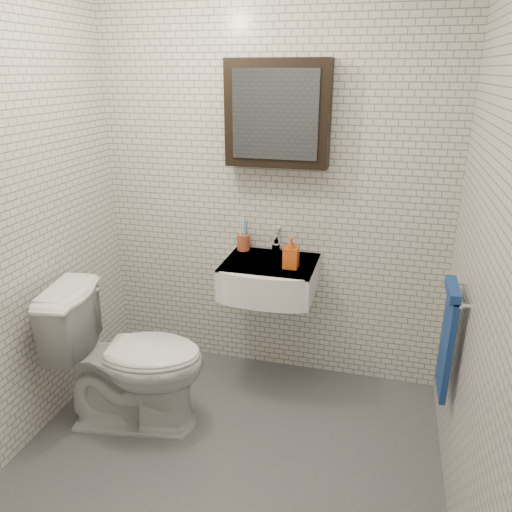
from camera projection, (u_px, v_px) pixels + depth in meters
The scene contains 9 objects.
ground at pixel (225, 462), 2.61m from camera, with size 2.20×2.00×0.01m, color #4C4F53.
room_shell at pixel (217, 189), 2.10m from camera, with size 2.22×2.02×2.51m.
washbasin at pixel (268, 279), 3.00m from camera, with size 0.55×0.50×0.20m.
faucet at pixel (276, 243), 3.12m from camera, with size 0.06×0.20×0.15m.
mirror_cabinet at pixel (278, 114), 2.85m from camera, with size 0.60×0.15×0.60m.
towel_rail at pixel (448, 335), 2.43m from camera, with size 0.09×0.30×0.58m.
toothbrush_cup at pixel (243, 241), 3.19m from camera, with size 0.10×0.10×0.22m.
soap_bottle at pixel (291, 252), 2.89m from camera, with size 0.08×0.09×0.19m, color #DE5C17.
toilet at pixel (130, 358), 2.79m from camera, with size 0.47×0.83×0.85m, color white.
Camera 1 is at (0.69, -1.96, 1.94)m, focal length 35.00 mm.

